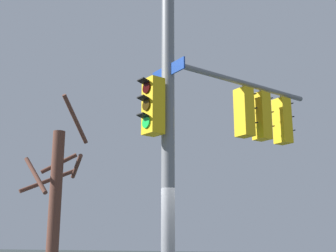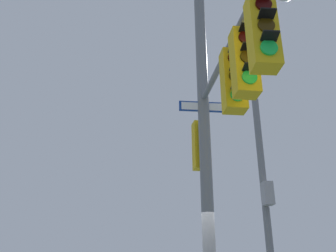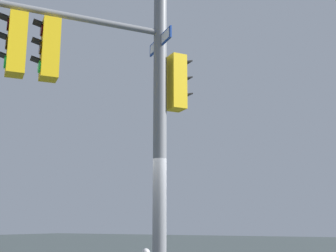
% 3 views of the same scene
% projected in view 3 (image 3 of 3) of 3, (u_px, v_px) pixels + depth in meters
% --- Properties ---
extents(main_signal_pole_assembly, '(4.76, 4.04, 8.67)m').
position_uv_depth(main_signal_pole_assembly, '(117.00, 46.00, 8.38)').
color(main_signal_pole_assembly, slate).
rests_on(main_signal_pole_assembly, ground).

